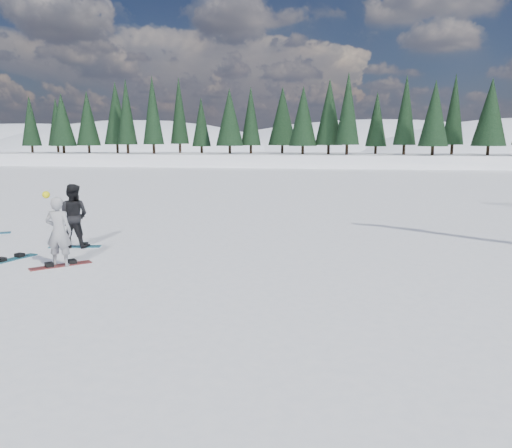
% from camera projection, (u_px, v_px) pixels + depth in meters
% --- Properties ---
extents(ground, '(420.00, 420.00, 0.00)m').
position_uv_depth(ground, '(39.00, 264.00, 12.89)').
color(ground, white).
rests_on(ground, ground).
extents(alpine_backdrop, '(412.50, 227.00, 53.20)m').
position_uv_depth(alpine_backdrop, '(294.00, 184.00, 200.99)').
color(alpine_backdrop, white).
rests_on(alpine_backdrop, ground).
extents(snowboarder_woman, '(0.70, 0.51, 1.92)m').
position_uv_depth(snowboarder_woman, '(59.00, 231.00, 12.50)').
color(snowboarder_woman, '#9F9FA4').
rests_on(snowboarder_woman, ground).
extents(snowboarder_man, '(0.97, 0.78, 1.90)m').
position_uv_depth(snowboarder_man, '(73.00, 216.00, 14.77)').
color(snowboarder_man, black).
rests_on(snowboarder_man, ground).
extents(snowboard_woman, '(1.25, 1.27, 0.03)m').
position_uv_depth(snowboard_woman, '(61.00, 265.00, 12.65)').
color(snowboard_woman, maroon).
rests_on(snowboard_woman, ground).
extents(snowboard_man, '(1.52, 0.61, 0.03)m').
position_uv_depth(snowboard_man, '(75.00, 247.00, 14.92)').
color(snowboard_man, teal).
rests_on(snowboard_man, ground).
extents(snowboard_loose_a, '(0.69, 1.52, 0.03)m').
position_uv_depth(snowboard_loose_a, '(11.00, 260.00, 13.28)').
color(snowboard_loose_a, teal).
rests_on(snowboard_loose_a, ground).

